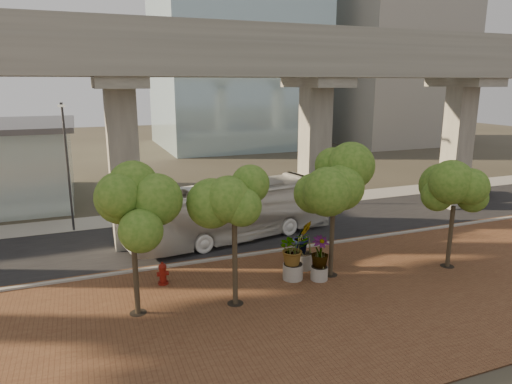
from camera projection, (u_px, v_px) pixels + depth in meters
name	position (u px, v px, depth m)	size (l,w,h in m)	color
ground	(238.00, 245.00, 26.87)	(160.00, 160.00, 0.00)	#363327
brick_plaza	(298.00, 304.00, 19.61)	(70.00, 13.00, 0.06)	brown
asphalt_road	(228.00, 234.00, 28.68)	(90.00, 8.00, 0.04)	black
curb_strip	(250.00, 255.00, 25.04)	(70.00, 0.25, 0.16)	#9A978F
far_sidewalk	(205.00, 211.00, 33.66)	(90.00, 3.00, 0.06)	#9A978F
transit_viaduct	(226.00, 117.00, 26.97)	(72.00, 5.60, 12.40)	gray
midrise_block	(395.00, 64.00, 70.05)	(18.00, 16.00, 24.00)	gray
transit_bus	(231.00, 211.00, 27.37)	(2.99, 12.72, 3.55)	silver
parked_car	(464.00, 187.00, 37.77)	(1.74, 5.03, 1.66)	black
fire_hydrant	(163.00, 274.00, 21.37)	(0.55, 0.49, 1.09)	maroon
planter_front	(293.00, 251.00, 21.72)	(2.16, 2.16, 2.37)	#9B958C
planter_right	(320.00, 254.00, 21.68)	(2.03, 2.03, 2.16)	#9F9C90
planter_left	(303.00, 240.00, 22.98)	(2.30, 2.30, 2.53)	gray
street_tree_far_west	(131.00, 212.00, 17.78)	(3.85, 3.85, 6.10)	#453827
street_tree_near_west	(234.00, 193.00, 18.45)	(3.63, 3.63, 6.58)	#453827
street_tree_near_east	(334.00, 183.00, 21.42)	(3.60, 3.60, 6.31)	#453827
street_tree_far_east	(455.00, 187.00, 22.57)	(3.45, 3.45, 5.80)	#453827
streetlamp_west	(67.00, 158.00, 28.16)	(0.40, 1.17, 8.11)	#2E2E33
streetlamp_east	(316.00, 143.00, 34.67)	(0.41, 1.19, 8.20)	#313136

